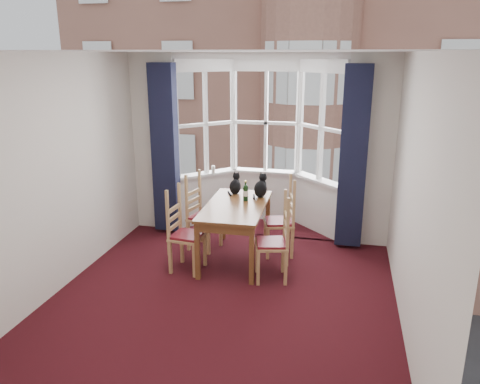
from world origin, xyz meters
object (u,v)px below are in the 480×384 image
(chair_right_near, at_px, (279,244))
(cat_right, at_px, (261,188))
(chair_right_far, at_px, (285,223))
(candle_tall, at_px, (213,170))
(chair_left_near, at_px, (181,236))
(chair_left_far, at_px, (199,217))
(cat_left, at_px, (235,185))
(wine_bottle, at_px, (246,192))
(dining_table, at_px, (236,211))

(chair_right_near, xyz_separation_m, cat_right, (-0.40, 0.89, 0.47))
(chair_right_far, bearing_deg, candle_tall, 143.19)
(chair_left_near, xyz_separation_m, chair_left_far, (0.01, 0.76, 0.00))
(chair_right_near, xyz_separation_m, cat_left, (-0.79, 0.97, 0.45))
(chair_left_far, xyz_separation_m, cat_right, (0.89, 0.14, 0.47))
(chair_left_near, relative_size, chair_right_far, 1.00)
(chair_left_near, bearing_deg, cat_left, 62.47)
(chair_left_far, relative_size, chair_right_near, 1.00)
(chair_right_near, distance_m, cat_left, 1.33)
(cat_right, bearing_deg, chair_right_near, -66.06)
(cat_left, relative_size, wine_bottle, 1.13)
(chair_left_far, bearing_deg, cat_right, 9.13)
(cat_left, bearing_deg, chair_left_near, -117.53)
(dining_table, distance_m, wine_bottle, 0.32)
(chair_right_far, bearing_deg, cat_left, 167.25)
(dining_table, bearing_deg, chair_right_far, 28.01)
(dining_table, relative_size, chair_left_near, 1.64)
(cat_left, bearing_deg, wine_bottle, -53.96)
(chair_left_far, distance_m, chair_right_far, 1.26)
(candle_tall, bearing_deg, dining_table, -62.48)
(chair_left_near, height_order, chair_right_far, same)
(chair_left_near, distance_m, cat_right, 1.35)
(chair_right_near, height_order, candle_tall, candle_tall)
(chair_right_far, relative_size, candle_tall, 7.19)
(chair_right_near, bearing_deg, candle_tall, 127.12)
(dining_table, xyz_separation_m, chair_left_far, (-0.62, 0.29, -0.23))
(chair_right_near, height_order, wine_bottle, wine_bottle)
(wine_bottle, bearing_deg, cat_left, 126.04)
(chair_left_near, height_order, candle_tall, candle_tall)
(chair_left_near, distance_m, chair_left_far, 0.76)
(chair_right_far, bearing_deg, chair_right_near, -88.32)
(cat_right, bearing_deg, chair_left_near, -135.05)
(candle_tall, bearing_deg, chair_left_near, -87.96)
(dining_table, distance_m, chair_right_far, 0.76)
(chair_left_far, bearing_deg, chair_right_far, 2.04)
(chair_left_near, xyz_separation_m, chair_right_near, (1.30, 0.00, 0.00))
(chair_right_far, height_order, candle_tall, candle_tall)
(cat_right, relative_size, wine_bottle, 1.26)
(dining_table, relative_size, wine_bottle, 5.30)
(chair_right_far, xyz_separation_m, wine_bottle, (-0.55, -0.13, 0.45))
(chair_left_far, xyz_separation_m, chair_right_near, (1.29, -0.75, 0.00))
(cat_left, relative_size, cat_right, 0.90)
(chair_left_far, relative_size, wine_bottle, 3.24)
(chair_right_far, bearing_deg, chair_left_near, -147.86)
(cat_left, bearing_deg, dining_table, -76.09)
(dining_table, bearing_deg, chair_left_near, -144.04)
(cat_right, bearing_deg, chair_right_far, -14.67)
(cat_left, xyz_separation_m, candle_tall, (-0.57, 0.83, 0.01))
(chair_right_near, distance_m, candle_tall, 2.30)
(chair_left_far, height_order, chair_right_near, same)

